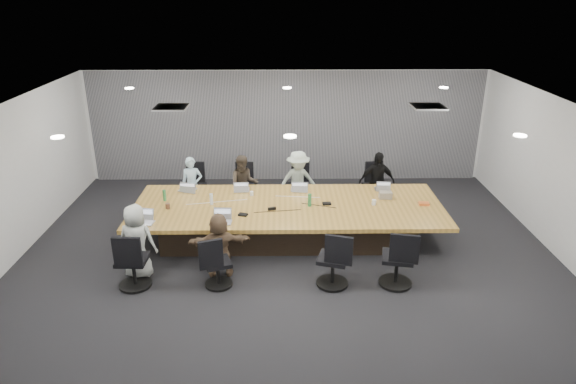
{
  "coord_description": "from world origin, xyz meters",
  "views": [
    {
      "loc": [
        -0.12,
        -8.66,
        4.71
      ],
      "look_at": [
        0.0,
        0.4,
        1.05
      ],
      "focal_mm": 32.0,
      "sensor_mm": 36.0,
      "label": 1
    }
  ],
  "objects_px": {
    "chair_1": "(245,190)",
    "canvas_bag": "(386,195)",
    "laptop_1": "(242,189)",
    "chair_6": "(333,263)",
    "laptop_2": "(299,189)",
    "person_2": "(298,182)",
    "person_4": "(137,241)",
    "chair_7": "(397,262)",
    "bottle_clear": "(211,199)",
    "chair_0": "(195,190)",
    "person_0": "(192,185)",
    "stapler": "(272,209)",
    "person_5": "(219,245)",
    "laptop_3": "(381,189)",
    "chair_3": "(373,189)",
    "person_3": "(377,182)",
    "conference_table": "(288,221)",
    "laptop_0": "(188,190)",
    "laptop_5": "(222,222)",
    "chair_2": "(297,189)",
    "bottle_green_left": "(164,195)",
    "person_1": "(244,184)",
    "snack_packet": "(424,204)",
    "chair_4": "(133,264)",
    "chair_5": "(218,267)",
    "laptop_4": "(144,223)",
    "mug_brown": "(168,206)"
  },
  "relations": [
    {
      "from": "chair_6",
      "to": "laptop_2",
      "type": "distance_m",
      "value": 2.57
    },
    {
      "from": "person_2",
      "to": "bottle_green_left",
      "type": "height_order",
      "value": "person_2"
    },
    {
      "from": "chair_3",
      "to": "person_2",
      "type": "distance_m",
      "value": 1.79
    },
    {
      "from": "person_0",
      "to": "laptop_5",
      "type": "relative_size",
      "value": 3.88
    },
    {
      "from": "canvas_bag",
      "to": "chair_5",
      "type": "bearing_deg",
      "value": -147.44
    },
    {
      "from": "chair_6",
      "to": "bottle_clear",
      "type": "bearing_deg",
      "value": 158.43
    },
    {
      "from": "bottle_clear",
      "to": "person_5",
      "type": "bearing_deg",
      "value": -77.86
    },
    {
      "from": "laptop_4",
      "to": "bottle_clear",
      "type": "distance_m",
      "value": 1.39
    },
    {
      "from": "chair_6",
      "to": "stapler",
      "type": "distance_m",
      "value": 1.82
    },
    {
      "from": "chair_1",
      "to": "person_2",
      "type": "relative_size",
      "value": 0.55
    },
    {
      "from": "chair_0",
      "to": "laptop_5",
      "type": "height_order",
      "value": "chair_0"
    },
    {
      "from": "laptop_0",
      "to": "person_3",
      "type": "height_order",
      "value": "person_3"
    },
    {
      "from": "laptop_3",
      "to": "bottle_green_left",
      "type": "relative_size",
      "value": 1.27
    },
    {
      "from": "chair_1",
      "to": "chair_7",
      "type": "height_order",
      "value": "chair_7"
    },
    {
      "from": "laptop_4",
      "to": "person_1",
      "type": "bearing_deg",
      "value": 60.13
    },
    {
      "from": "chair_0",
      "to": "chair_5",
      "type": "bearing_deg",
      "value": 107.16
    },
    {
      "from": "laptop_1",
      "to": "person_3",
      "type": "relative_size",
      "value": 0.22
    },
    {
      "from": "chair_2",
      "to": "laptop_1",
      "type": "bearing_deg",
      "value": 17.82
    },
    {
      "from": "person_2",
      "to": "laptop_3",
      "type": "distance_m",
      "value": 1.82
    },
    {
      "from": "laptop_1",
      "to": "stapler",
      "type": "relative_size",
      "value": 1.99
    },
    {
      "from": "person_0",
      "to": "laptop_2",
      "type": "distance_m",
      "value": 2.39
    },
    {
      "from": "person_2",
      "to": "person_4",
      "type": "height_order",
      "value": "person_2"
    },
    {
      "from": "chair_7",
      "to": "bottle_clear",
      "type": "distance_m",
      "value": 3.74
    },
    {
      "from": "canvas_bag",
      "to": "chair_2",
      "type": "bearing_deg",
      "value": 141.11
    },
    {
      "from": "canvas_bag",
      "to": "chair_4",
      "type": "bearing_deg",
      "value": -156.16
    },
    {
      "from": "conference_table",
      "to": "laptop_0",
      "type": "bearing_deg",
      "value": 159.01
    },
    {
      "from": "person_4",
      "to": "bottle_clear",
      "type": "height_order",
      "value": "person_4"
    },
    {
      "from": "chair_2",
      "to": "chair_7",
      "type": "xyz_separation_m",
      "value": [
        1.56,
        -3.4,
        0.05
      ]
    },
    {
      "from": "chair_7",
      "to": "person_1",
      "type": "distance_m",
      "value": 4.11
    },
    {
      "from": "chair_1",
      "to": "bottle_green_left",
      "type": "height_order",
      "value": "bottle_green_left"
    },
    {
      "from": "laptop_4",
      "to": "mug_brown",
      "type": "xyz_separation_m",
      "value": [
        0.29,
        0.65,
        0.04
      ]
    },
    {
      "from": "person_4",
      "to": "canvas_bag",
      "type": "xyz_separation_m",
      "value": [
        4.55,
        1.66,
        0.14
      ]
    },
    {
      "from": "chair_1",
      "to": "laptop_1",
      "type": "height_order",
      "value": "chair_1"
    },
    {
      "from": "chair_0",
      "to": "person_5",
      "type": "xyz_separation_m",
      "value": [
        0.9,
        -3.05,
        0.2
      ]
    },
    {
      "from": "chair_0",
      "to": "laptop_5",
      "type": "distance_m",
      "value": 2.68
    },
    {
      "from": "chair_6",
      "to": "laptop_2",
      "type": "relative_size",
      "value": 2.52
    },
    {
      "from": "person_3",
      "to": "laptop_5",
      "type": "height_order",
      "value": "person_3"
    },
    {
      "from": "chair_0",
      "to": "person_2",
      "type": "relative_size",
      "value": 0.55
    },
    {
      "from": "chair_0",
      "to": "person_0",
      "type": "height_order",
      "value": "person_0"
    },
    {
      "from": "chair_2",
      "to": "laptop_3",
      "type": "distance_m",
      "value": 1.98
    },
    {
      "from": "person_4",
      "to": "chair_4",
      "type": "bearing_deg",
      "value": 97.25
    },
    {
      "from": "chair_3",
      "to": "chair_2",
      "type": "bearing_deg",
      "value": -7.17
    },
    {
      "from": "person_4",
      "to": "person_5",
      "type": "height_order",
      "value": "person_4"
    },
    {
      "from": "bottle_clear",
      "to": "chair_1",
      "type": "bearing_deg",
      "value": 71.94
    },
    {
      "from": "chair_1",
      "to": "canvas_bag",
      "type": "height_order",
      "value": "canvas_bag"
    },
    {
      "from": "laptop_0",
      "to": "chair_5",
      "type": "bearing_deg",
      "value": 122.89
    },
    {
      "from": "chair_3",
      "to": "stapler",
      "type": "relative_size",
      "value": 4.93
    },
    {
      "from": "chair_6",
      "to": "canvas_bag",
      "type": "height_order",
      "value": "canvas_bag"
    },
    {
      "from": "person_5",
      "to": "snack_packet",
      "type": "xyz_separation_m",
      "value": [
        3.84,
        1.32,
        0.18
      ]
    },
    {
      "from": "laptop_5",
      "to": "laptop_1",
      "type": "bearing_deg",
      "value": 83.79
    }
  ]
}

